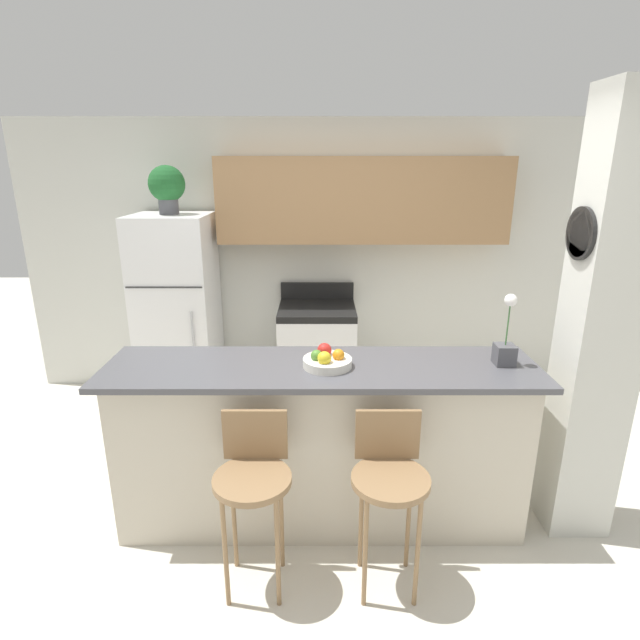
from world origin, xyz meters
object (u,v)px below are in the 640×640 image
(stove_range, at_px, (316,353))
(orchid_vase, at_px, (504,344))
(refrigerator, at_px, (177,312))
(fruit_bowl, at_px, (326,360))
(potted_plant_on_fridge, at_px, (166,186))
(bar_stool_left, at_px, (252,477))
(bar_stool_right, at_px, (389,477))

(stove_range, xyz_separation_m, orchid_vase, (1.09, -1.67, 0.71))
(stove_range, bearing_deg, orchid_vase, -56.92)
(refrigerator, relative_size, fruit_bowl, 6.22)
(orchid_vase, bearing_deg, potted_plant_on_fridge, 145.05)
(bar_stool_left, bearing_deg, potted_plant_on_fridge, 113.75)
(stove_range, xyz_separation_m, bar_stool_right, (0.38, -2.18, 0.17))
(bar_stool_right, bearing_deg, refrigerator, 127.29)
(refrigerator, height_order, stove_range, refrigerator)
(refrigerator, distance_m, orchid_vase, 2.88)
(potted_plant_on_fridge, height_order, fruit_bowl, potted_plant_on_fridge)
(bar_stool_left, relative_size, bar_stool_right, 1.00)
(stove_range, distance_m, bar_stool_left, 2.21)
(potted_plant_on_fridge, relative_size, orchid_vase, 0.96)
(refrigerator, bearing_deg, fruit_bowl, -51.67)
(stove_range, height_order, bar_stool_left, stove_range)
(bar_stool_left, height_order, potted_plant_on_fridge, potted_plant_on_fridge)
(refrigerator, height_order, fruit_bowl, refrigerator)
(orchid_vase, bearing_deg, bar_stool_left, -160.05)
(refrigerator, relative_size, stove_range, 1.63)
(potted_plant_on_fridge, bearing_deg, orchid_vase, -34.95)
(bar_stool_left, distance_m, orchid_vase, 1.58)
(orchid_vase, bearing_deg, stove_range, 123.08)
(potted_plant_on_fridge, bearing_deg, bar_stool_right, -52.71)
(bar_stool_right, xyz_separation_m, fruit_bowl, (-0.31, 0.48, 0.45))
(stove_range, height_order, fruit_bowl, fruit_bowl)
(fruit_bowl, bearing_deg, bar_stool_right, -56.63)
(stove_range, bearing_deg, bar_stool_right, -80.14)
(bar_stool_left, bearing_deg, fruit_bowl, 51.53)
(stove_range, distance_m, orchid_vase, 2.12)
(stove_range, relative_size, bar_stool_right, 1.13)
(bar_stool_right, distance_m, potted_plant_on_fridge, 3.01)
(stove_range, height_order, bar_stool_right, stove_range)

